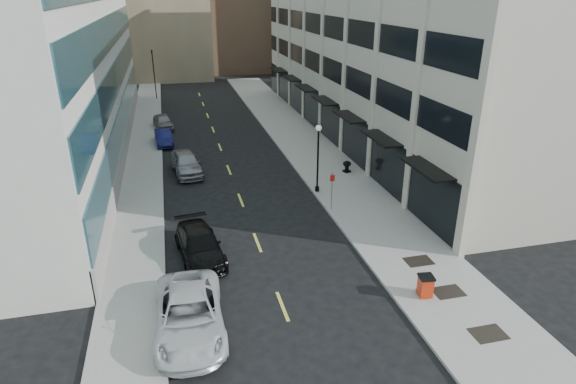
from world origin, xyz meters
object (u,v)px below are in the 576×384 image
car_white_van (189,315)px  car_silver_sedan (186,163)px  lamppost (318,152)px  urn_planter (347,165)px  car_blue_sedan (164,137)px  trash_bin (425,285)px  car_black_pickup (199,245)px  sign_post (332,186)px  car_grey_sedan (163,122)px  traffic_signal (152,53)px

car_white_van → car_silver_sedan: (0.85, 18.68, 0.02)m
lamppost → urn_planter: size_ratio=5.53×
car_blue_sedan → trash_bin: (11.18, -27.00, 0.04)m
car_black_pickup → sign_post: (8.50, 3.79, 0.99)m
lamppost → car_grey_sedan: bearing=117.1°
urn_planter → car_white_van: bearing=-128.8°
car_blue_sedan → car_grey_sedan: size_ratio=0.98×
urn_planter → car_blue_sedan: bearing=140.6°
car_white_van → car_grey_sedan: car_white_van is taller
car_black_pickup → sign_post: size_ratio=2.07×
car_white_van → car_grey_sedan: size_ratio=1.42×
car_silver_sedan → car_grey_sedan: 13.80m
car_grey_sedan → sign_post: size_ratio=1.70×
traffic_signal → lamppost: 35.85m
car_white_van → car_silver_sedan: 18.70m
traffic_signal → car_black_pickup: 41.25m
car_grey_sedan → urn_planter: 21.38m
car_black_pickup → trash_bin: car_black_pickup is taller
car_black_pickup → car_blue_sedan: (-1.60, 20.88, -0.06)m
car_white_van → sign_post: size_ratio=2.42×
traffic_signal → trash_bin: bearing=-75.8°
urn_planter → car_black_pickup: bearing=-140.1°
car_black_pickup → trash_bin: bearing=-39.6°
car_blue_sedan → trash_bin: bearing=-71.3°
car_grey_sedan → trash_bin: car_grey_sedan is taller
car_white_van → car_grey_sedan: 32.39m
car_blue_sedan → urn_planter: 17.35m
trash_bin → lamppost: lamppost is taller
car_black_pickup → car_grey_sedan: bearing=86.4°
trash_bin → car_black_pickup: bearing=155.1°
car_silver_sedan → car_blue_sedan: 8.21m
car_silver_sedan → urn_planter: 12.17m
traffic_signal → car_blue_sedan: 20.64m
traffic_signal → car_blue_sedan: (0.70, -20.00, -5.04)m
traffic_signal → lamppost: bearing=-72.4°
traffic_signal → car_white_van: (1.45, -46.73, -4.89)m
car_white_van → car_black_pickup: size_ratio=1.17×
car_black_pickup → trash_bin: (9.58, -6.12, -0.02)m
car_blue_sedan → car_grey_sedan: (0.00, 5.65, 0.03)m
traffic_signal → sign_post: 38.84m
car_blue_sedan → car_silver_sedan: bearing=-82.6°
traffic_signal → lamppost: size_ratio=1.46×
car_blue_sedan → lamppost: lamppost is taller
car_black_pickup → car_silver_sedan: (0.00, 12.82, 0.11)m
car_black_pickup → urn_planter: size_ratio=5.88×
traffic_signal → sign_post: (10.80, -37.09, -3.99)m
car_grey_sedan → lamppost: size_ratio=0.87×
traffic_signal → car_silver_sedan: 28.57m
sign_post → car_black_pickup: bearing=-146.0°
car_silver_sedan → lamppost: (8.50, -6.01, 2.11)m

